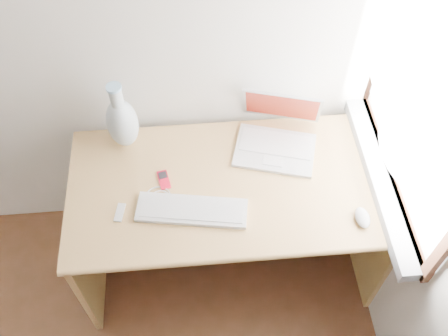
{
  "coord_description": "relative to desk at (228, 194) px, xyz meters",
  "views": [
    {
      "loc": [
        0.89,
        0.09,
        2.6
      ],
      "look_at": [
        1.0,
        1.35,
        0.87
      ],
      "focal_mm": 40.0,
      "sensor_mm": 36.0,
      "label": 1
    }
  ],
  "objects": [
    {
      "name": "window",
      "position": [
        0.69,
        -0.13,
        0.73
      ],
      "size": [
        0.11,
        0.99,
        1.1
      ],
      "color": "white",
      "rests_on": "right_wall"
    },
    {
      "name": "external_keyboard",
      "position": [
        -0.18,
        -0.22,
        0.23
      ],
      "size": [
        0.49,
        0.22,
        0.02
      ],
      "rotation": [
        0.0,
        0.0,
        -0.17
      ],
      "color": "white",
      "rests_on": "desk"
    },
    {
      "name": "cable_coil",
      "position": [
        -0.32,
        -0.14,
        0.22
      ],
      "size": [
        0.12,
        0.12,
        0.01
      ],
      "primitive_type": "torus",
      "rotation": [
        0.0,
        0.0,
        -0.09
      ],
      "color": "white",
      "rests_on": "desk"
    },
    {
      "name": "ipod",
      "position": [
        -0.3,
        -0.05,
        0.23
      ],
      "size": [
        0.06,
        0.11,
        0.01
      ],
      "rotation": [
        0.0,
        0.0,
        0.2
      ],
      "color": "#B10C23",
      "rests_on": "desk"
    },
    {
      "name": "mouse",
      "position": [
        0.54,
        -0.32,
        0.24
      ],
      "size": [
        0.06,
        0.1,
        0.04
      ],
      "primitive_type": "ellipsoid",
      "rotation": [
        0.0,
        0.0,
        0.02
      ],
      "color": "silver",
      "rests_on": "desk"
    },
    {
      "name": "laptop",
      "position": [
        0.22,
        0.12,
        0.28
      ],
      "size": [
        0.42,
        0.39,
        0.25
      ],
      "rotation": [
        0.0,
        0.0,
        -0.28
      ],
      "color": "silver",
      "rests_on": "desk"
    },
    {
      "name": "vase",
      "position": [
        -0.47,
        0.19,
        0.37
      ],
      "size": [
        0.14,
        0.14,
        0.37
      ],
      "color": "silver",
      "rests_on": "desk"
    },
    {
      "name": "remote",
      "position": [
        -0.49,
        -0.2,
        0.23
      ],
      "size": [
        0.05,
        0.09,
        0.01
      ],
      "primitive_type": "cube",
      "rotation": [
        0.0,
        0.0,
        -0.19
      ],
      "color": "white",
      "rests_on": "desk"
    },
    {
      "name": "desk",
      "position": [
        0.0,
        0.0,
        0.0
      ],
      "size": [
        1.45,
        0.72,
        0.77
      ],
      "color": "tan",
      "rests_on": "floor"
    }
  ]
}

